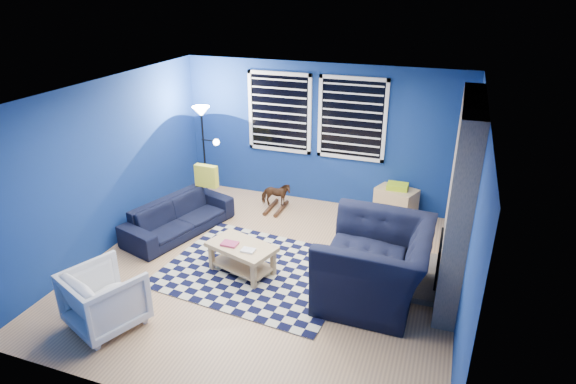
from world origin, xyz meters
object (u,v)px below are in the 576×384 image
object	(u,v)px
tv	(469,151)
cabinet	(396,203)
armchair_bent	(105,298)
rocking_horse	(276,195)
floor_lamp	(203,125)
sofa	(179,217)
armchair_big	(375,263)
coffee_table	(242,253)

from	to	relation	value
tv	cabinet	xyz separation A→B (m)	(-1.02, 0.25, -1.12)
armchair_bent	cabinet	world-z (taller)	armchair_bent
tv	rocking_horse	size ratio (longest dim) A/B	1.93
floor_lamp	cabinet	bearing A→B (deg)	8.57
sofa	armchair_big	bearing A→B (deg)	-85.07
sofa	floor_lamp	bearing A→B (deg)	22.12
sofa	armchair_big	xyz separation A→B (m)	(3.26, -0.67, 0.22)
armchair_bent	armchair_big	bearing A→B (deg)	-127.94
sofa	floor_lamp	size ratio (longest dim) A/B	1.04
armchair_big	armchair_bent	distance (m)	3.26
rocking_horse	tv	bearing A→B (deg)	-103.22
cabinet	tv	bearing A→B (deg)	7.16
armchair_big	floor_lamp	bearing A→B (deg)	-118.07
armchair_bent	floor_lamp	xyz separation A→B (m)	(-0.53, 3.45, 1.09)
sofa	cabinet	xyz separation A→B (m)	(3.20, 1.68, 0.01)
tv	cabinet	bearing A→B (deg)	166.20
armchair_bent	floor_lamp	bearing A→B (deg)	-58.57
coffee_table	sofa	bearing A→B (deg)	152.86
cabinet	floor_lamp	world-z (taller)	floor_lamp
coffee_table	floor_lamp	size ratio (longest dim) A/B	0.58
tv	floor_lamp	bearing A→B (deg)	-176.70
coffee_table	rocking_horse	bearing A→B (deg)	97.66
armchair_bent	floor_lamp	world-z (taller)	floor_lamp
armchair_bent	rocking_horse	world-z (taller)	armchair_bent
armchair_bent	rocking_horse	distance (m)	3.64
floor_lamp	armchair_bent	bearing A→B (deg)	-81.33
armchair_bent	coffee_table	xyz separation A→B (m)	(1.03, 1.53, -0.05)
tv	sofa	xyz separation A→B (m)	(-4.22, -1.43, -1.13)
sofa	rocking_horse	world-z (taller)	sofa
rocking_horse	coffee_table	distance (m)	2.05
rocking_horse	coffee_table	world-z (taller)	rocking_horse
coffee_table	cabinet	bearing A→B (deg)	54.01
armchair_bent	rocking_horse	size ratio (longest dim) A/B	1.53
armchair_big	cabinet	distance (m)	2.36
sofa	floor_lamp	xyz separation A→B (m)	(-0.11, 1.18, 1.18)
sofa	armchair_bent	world-z (taller)	armchair_bent
cabinet	armchair_big	bearing A→B (deg)	-67.71
rocking_horse	coffee_table	xyz separation A→B (m)	(0.27, -2.03, 0.03)
rocking_horse	coffee_table	bearing A→B (deg)	171.84
sofa	rocking_horse	distance (m)	1.74
sofa	cabinet	size ratio (longest dim) A/B	2.45
sofa	armchair_bent	bearing A→B (deg)	-153.12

